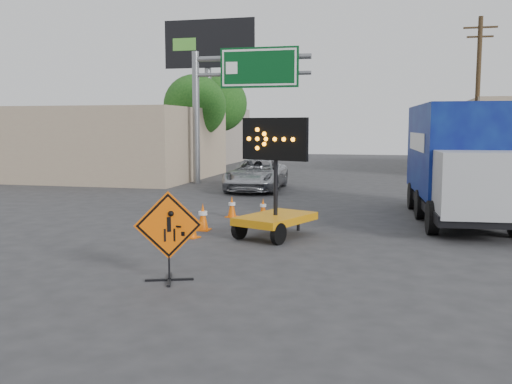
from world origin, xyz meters
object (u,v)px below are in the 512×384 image
at_px(construction_sign, 169,234).
at_px(pickup_truck, 256,175).
at_px(box_truck, 458,168).
at_px(arrow_board, 276,211).

xyz_separation_m(construction_sign, pickup_truck, (-2.06, 15.72, -0.21)).
distance_m(construction_sign, box_truck, 10.88).
relative_size(construction_sign, box_truck, 0.22).
bearing_deg(pickup_truck, construction_sign, -85.85).
height_order(pickup_truck, box_truck, box_truck).
bearing_deg(box_truck, pickup_truck, 135.96).
height_order(construction_sign, arrow_board, arrow_board).
bearing_deg(arrow_board, pickup_truck, 128.26).
xyz_separation_m(construction_sign, box_truck, (6.20, 8.91, 0.74)).
relative_size(pickup_truck, box_truck, 0.66).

